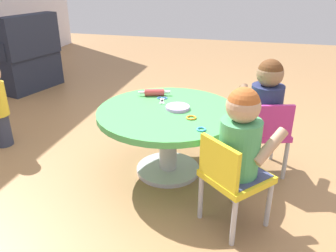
% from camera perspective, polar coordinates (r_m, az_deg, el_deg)
% --- Properties ---
extents(ground_plane, '(10.00, 10.00, 0.00)m').
position_cam_1_polar(ground_plane, '(2.45, -0.00, -7.41)').
color(ground_plane, '#9E7247').
extents(craft_table, '(0.93, 0.93, 0.46)m').
position_cam_1_polar(craft_table, '(2.28, -0.00, 0.27)').
color(craft_table, silver).
rests_on(craft_table, ground).
extents(child_chair_left, '(0.42, 0.42, 0.54)m').
position_cam_1_polar(child_chair_left, '(1.85, 10.52, -8.30)').
color(child_chair_left, '#B7B7BC').
rests_on(child_chair_left, ground).
extents(seated_child_left, '(0.44, 0.43, 0.51)m').
position_cam_1_polar(seated_child_left, '(1.77, 12.01, -1.69)').
color(seated_child_left, '#3F4772').
rests_on(seated_child_left, ground).
extents(child_chair_right, '(0.37, 0.37, 0.54)m').
position_cam_1_polar(child_chair_right, '(2.39, 15.70, -0.97)').
color(child_chair_right, '#B7B7BC').
rests_on(child_chair_right, ground).
extents(seated_child_right, '(0.41, 0.36, 0.51)m').
position_cam_1_polar(seated_child_right, '(2.34, 16.04, 4.47)').
color(seated_child_right, '#3F4772').
rests_on(seated_child_right, ground).
extents(armchair_dark, '(0.86, 0.88, 0.85)m').
position_cam_1_polar(armchair_dark, '(4.46, -23.20, 9.81)').
color(armchair_dark, '#232838').
rests_on(armchair_dark, ground).
extents(rolling_pin, '(0.09, 0.23, 0.05)m').
position_cam_1_polar(rolling_pin, '(2.49, -2.29, 5.59)').
color(rolling_pin, '#D83F3F').
rests_on(rolling_pin, craft_table).
extents(craft_scissors, '(0.14, 0.08, 0.01)m').
position_cam_1_polar(craft_scissors, '(2.41, -0.97, 4.43)').
color(craft_scissors, silver).
rests_on(craft_scissors, craft_table).
extents(playdough_blob_0, '(0.16, 0.16, 0.02)m').
position_cam_1_polar(playdough_blob_0, '(2.25, 1.61, 3.08)').
color(playdough_blob_0, '#CC99E5').
rests_on(playdough_blob_0, craft_table).
extents(cookie_cutter_0, '(0.06, 0.06, 0.01)m').
position_cam_1_polar(cookie_cutter_0, '(1.96, 5.54, -0.55)').
color(cookie_cutter_0, '#3F99D8').
rests_on(cookie_cutter_0, craft_table).
extents(cookie_cutter_1, '(0.05, 0.05, 0.01)m').
position_cam_1_polar(cookie_cutter_1, '(2.55, -2.73, 5.60)').
color(cookie_cutter_1, red).
rests_on(cookie_cutter_1, craft_table).
extents(cookie_cutter_2, '(0.06, 0.06, 0.01)m').
position_cam_1_polar(cookie_cutter_2, '(2.11, 3.88, 1.39)').
color(cookie_cutter_2, orange).
rests_on(cookie_cutter_2, craft_table).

